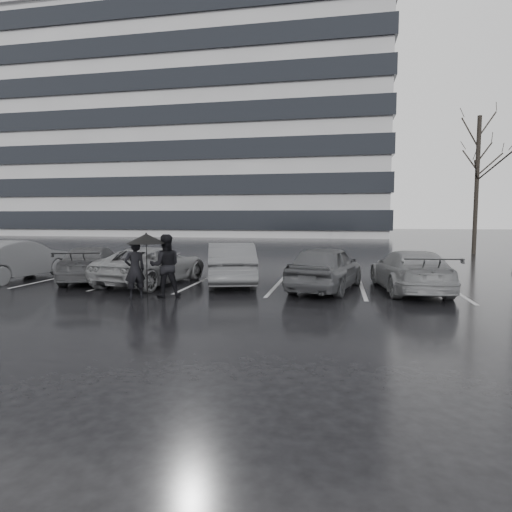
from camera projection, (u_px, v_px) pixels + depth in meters
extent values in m
plane|color=black|center=(245.00, 297.00, 12.29)|extent=(160.00, 160.00, 0.00)
cube|color=#9A999C|center=(168.00, 137.00, 62.12)|extent=(60.00, 25.00, 28.00)
cube|color=#9A999C|center=(166.00, 33.00, 60.83)|extent=(61.00, 26.00, 1.00)
cube|color=black|center=(169.00, 220.00, 63.20)|extent=(60.60, 25.60, 2.20)
cube|color=black|center=(169.00, 192.00, 62.84)|extent=(60.60, 25.60, 2.20)
cube|color=black|center=(168.00, 165.00, 62.48)|extent=(60.60, 25.60, 2.20)
cube|color=black|center=(168.00, 137.00, 62.12)|extent=(60.60, 25.60, 2.20)
cube|color=black|center=(167.00, 109.00, 61.77)|extent=(60.60, 25.60, 2.20)
cube|color=black|center=(167.00, 80.00, 61.41)|extent=(60.60, 25.60, 2.20)
cube|color=black|center=(166.00, 51.00, 61.05)|extent=(60.60, 25.60, 2.20)
imported|color=black|center=(326.00, 268.00, 13.45)|extent=(2.59, 4.44, 1.42)
imported|color=#2C2C2E|center=(231.00, 263.00, 14.70)|extent=(2.65, 4.57, 1.42)
imported|color=#515154|center=(153.00, 265.00, 14.76)|extent=(2.89, 4.88, 1.27)
imported|color=black|center=(94.00, 264.00, 15.39)|extent=(2.97, 4.61, 1.24)
imported|color=#2C2C2E|center=(16.00, 260.00, 15.67)|extent=(1.92, 4.53, 1.45)
imported|color=#515154|center=(410.00, 271.00, 13.18)|extent=(2.26, 4.60, 1.29)
imported|color=black|center=(135.00, 269.00, 12.05)|extent=(0.70, 0.70, 1.64)
imported|color=black|center=(165.00, 266.00, 12.24)|extent=(1.08, 0.98, 1.81)
cylinder|color=black|center=(147.00, 270.00, 12.06)|extent=(0.02, 0.02, 1.59)
cone|color=black|center=(146.00, 238.00, 11.98)|extent=(1.10, 1.10, 0.28)
sphere|color=black|center=(146.00, 234.00, 11.97)|extent=(0.05, 0.05, 0.05)
cube|color=#A5A6A8|center=(58.00, 278.00, 16.20)|extent=(0.12, 5.00, 0.00)
cube|color=#A5A6A8|center=(126.00, 280.00, 15.67)|extent=(0.12, 5.00, 0.00)
cube|color=#A5A6A8|center=(199.00, 282.00, 15.15)|extent=(0.12, 5.00, 0.00)
cube|color=#A5A6A8|center=(277.00, 284.00, 14.62)|extent=(0.12, 5.00, 0.00)
cube|color=#A5A6A8|center=(362.00, 287.00, 14.09)|extent=(0.12, 5.00, 0.00)
cube|color=#A5A6A8|center=(452.00, 289.00, 13.57)|extent=(0.12, 5.00, 0.00)
cylinder|color=black|center=(477.00, 186.00, 26.47)|extent=(0.26, 0.26, 8.50)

